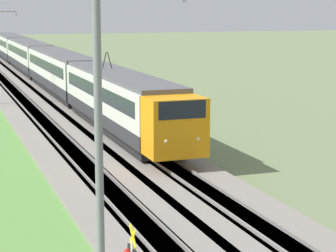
{
  "coord_description": "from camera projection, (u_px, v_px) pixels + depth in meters",
  "views": [
    {
      "loc": [
        -8.74,
        6.72,
        8.05
      ],
      "look_at": [
        21.37,
        -3.93,
        2.28
      ],
      "focal_mm": 70.0,
      "sensor_mm": 36.0,
      "label": 1
    }
  ],
  "objects": [
    {
      "name": "ballast_main",
      "position": [
        19.0,
        98.0,
        58.11
      ],
      "size": [
        240.0,
        4.4,
        0.3
      ],
      "color": "gray",
      "rests_on": "ground"
    },
    {
      "name": "ballast_adjacent",
      "position": [
        63.0,
        96.0,
        59.4
      ],
      "size": [
        240.0,
        4.4,
        0.3
      ],
      "color": "gray",
      "rests_on": "ground"
    },
    {
      "name": "track_main",
      "position": [
        19.0,
        98.0,
        58.11
      ],
      "size": [
        240.0,
        1.57,
        0.45
      ],
      "color": "#4C4238",
      "rests_on": "ground"
    },
    {
      "name": "track_adjacent",
      "position": [
        63.0,
        96.0,
        59.4
      ],
      "size": [
        240.0,
        1.57,
        0.45
      ],
      "color": "#4C4238",
      "rests_on": "ground"
    },
    {
      "name": "passenger_train",
      "position": [
        42.0,
        61.0,
        69.97
      ],
      "size": [
        84.46,
        2.96,
        5.19
      ],
      "rotation": [
        0.0,
        0.0,
        3.14
      ],
      "color": "orange",
      "rests_on": "ground"
    },
    {
      "name": "catenary_mast_near",
      "position": [
        101.0,
        131.0,
        17.21
      ],
      "size": [
        0.22,
        2.56,
        9.45
      ],
      "color": "slate",
      "rests_on": "ground"
    }
  ]
}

